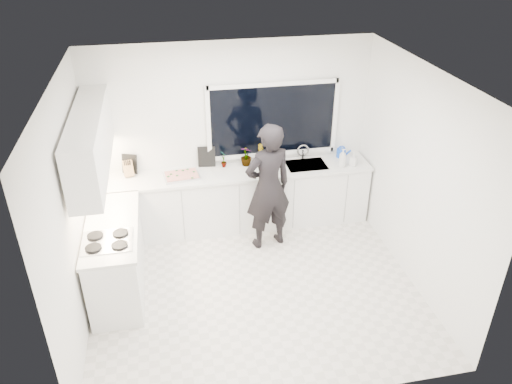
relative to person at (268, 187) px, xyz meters
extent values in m
cube|color=beige|center=(-0.36, -0.90, -0.93)|extent=(4.00, 3.50, 0.02)
cube|color=white|center=(-0.36, 0.86, 0.43)|extent=(4.00, 0.02, 2.70)
cube|color=white|center=(-2.37, -0.90, 0.43)|extent=(0.02, 3.50, 2.70)
cube|color=white|center=(1.65, -0.90, 0.43)|extent=(0.02, 3.50, 2.70)
cube|color=white|center=(-0.36, -0.90, 1.79)|extent=(4.00, 3.50, 0.02)
cube|color=black|center=(0.24, 0.83, 0.63)|extent=(1.80, 0.02, 1.00)
cube|color=white|center=(-0.36, 0.55, -0.48)|extent=(3.92, 0.58, 0.88)
cube|color=white|center=(-2.03, -0.55, -0.48)|extent=(0.58, 1.60, 0.88)
cube|color=silver|center=(-0.36, 0.54, -0.02)|extent=(3.94, 0.62, 0.04)
cube|color=silver|center=(-2.03, -0.55, -0.02)|extent=(0.62, 1.60, 0.04)
cube|color=white|center=(-2.15, -0.20, 0.93)|extent=(0.34, 2.10, 0.70)
cube|color=silver|center=(0.69, 0.55, -0.05)|extent=(0.58, 0.42, 0.14)
cylinder|color=silver|center=(0.69, 0.75, 0.11)|extent=(0.03, 0.03, 0.22)
cube|color=black|center=(-2.05, -0.90, 0.02)|extent=(0.56, 0.48, 0.03)
imported|color=black|center=(0.00, 0.00, 0.00)|extent=(0.75, 0.59, 1.83)
cube|color=silver|center=(-1.12, 0.52, 0.02)|extent=(0.52, 0.40, 0.03)
cube|color=red|center=(-1.12, 0.52, 0.04)|extent=(0.47, 0.36, 0.01)
cylinder|color=blue|center=(1.28, 0.71, 0.07)|extent=(0.16, 0.16, 0.13)
cylinder|color=white|center=(-2.21, 0.65, 0.13)|extent=(0.12, 0.12, 0.26)
cube|color=olive|center=(-1.85, 0.69, 0.11)|extent=(0.15, 0.12, 0.22)
cylinder|color=silver|center=(-2.21, -0.10, 0.08)|extent=(0.17, 0.17, 0.16)
cube|color=black|center=(-1.83, 0.79, 0.14)|extent=(0.21, 0.10, 0.28)
cube|color=black|center=(-0.74, 0.79, 0.15)|extent=(0.25, 0.05, 0.30)
imported|color=#26662D|center=(-0.50, 0.71, 0.13)|extent=(0.14, 0.16, 0.26)
imported|color=#26662D|center=(-0.17, 0.71, 0.15)|extent=(0.22, 0.22, 0.29)
imported|color=#26662D|center=(0.08, 0.71, 0.16)|extent=(0.20, 0.18, 0.31)
imported|color=#D8BF66|center=(1.18, 0.40, 0.14)|extent=(0.13, 0.12, 0.28)
imported|color=#D8BF66|center=(1.36, 0.40, 0.11)|extent=(0.13, 0.13, 0.21)
camera|label=1|loc=(-1.29, -5.73, 3.26)|focal=35.00mm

